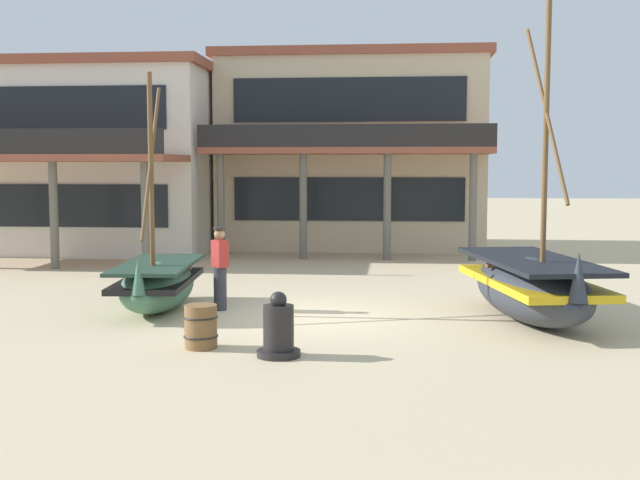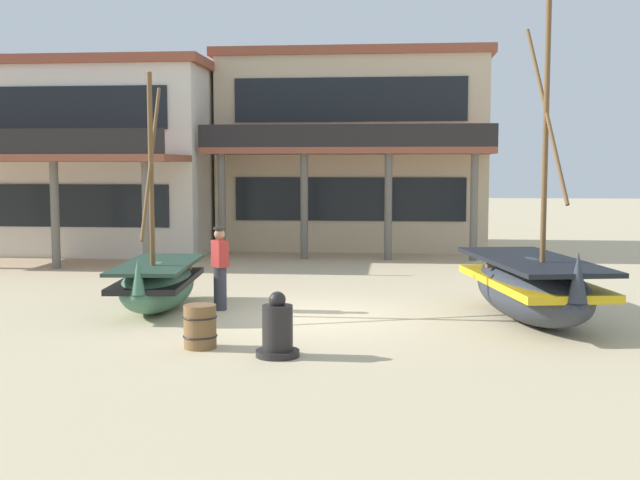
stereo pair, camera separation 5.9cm
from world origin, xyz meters
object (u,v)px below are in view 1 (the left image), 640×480
wooden_barrel (201,327)px  fishing_boat_centre_large (531,286)px  fisherman_by_hull (220,269)px  fishing_boat_near_left (158,283)px  harbor_building_annex (87,158)px  capstan_winch (279,331)px  harbor_building_main (353,151)px

wooden_barrel → fishing_boat_centre_large: bearing=26.5°
fishing_boat_centre_large → fisherman_by_hull: 6.10m
fishing_boat_near_left → fishing_boat_centre_large: bearing=-3.7°
fishing_boat_near_left → harbor_building_annex: 13.77m
fishing_boat_centre_large → wooden_barrel: 6.31m
capstan_winch → fishing_boat_centre_large: bearing=37.0°
capstan_winch → wooden_barrel: bearing=161.3°
fishing_boat_near_left → capstan_winch: fishing_boat_near_left is taller
capstan_winch → harbor_building_main: bearing=89.3°
wooden_barrel → harbor_building_annex: size_ratio=0.07×
fishing_boat_near_left → capstan_winch: (3.01, -3.73, -0.15)m
wooden_barrel → harbor_building_main: 17.46m
harbor_building_annex → wooden_barrel: bearing=-62.9°
harbor_building_main → harbor_building_annex: bearing=-169.2°
wooden_barrel → harbor_building_main: harbor_building_main is taller
fishing_boat_centre_large → fisherman_by_hull: bearing=174.6°
fishing_boat_near_left → wooden_barrel: bearing=-62.8°
wooden_barrel → harbor_building_main: bearing=84.8°
fishing_boat_near_left → fisherman_by_hull: (1.26, 0.11, 0.29)m
fishing_boat_centre_large → harbor_building_annex: harbor_building_annex is taller
fishing_boat_centre_large → harbor_building_annex: bearing=137.2°
fishing_boat_near_left → fishing_boat_centre_large: fishing_boat_centre_large is taller
fisherman_by_hull → capstan_winch: 4.24m
fishing_boat_centre_large → harbor_building_main: 15.13m
wooden_barrel → harbor_building_main: size_ratio=0.07×
capstan_winch → harbor_building_annex: size_ratio=0.10×
capstan_winch → wooden_barrel: capstan_winch is taller
harbor_building_main → wooden_barrel: bearing=-95.2°
capstan_winch → harbor_building_main: (0.23, 17.55, 3.06)m
fishing_boat_near_left → harbor_building_annex: harbor_building_annex is taller
fisherman_by_hull → harbor_building_main: bearing=81.8°
fisherman_by_hull → wooden_barrel: size_ratio=2.41×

